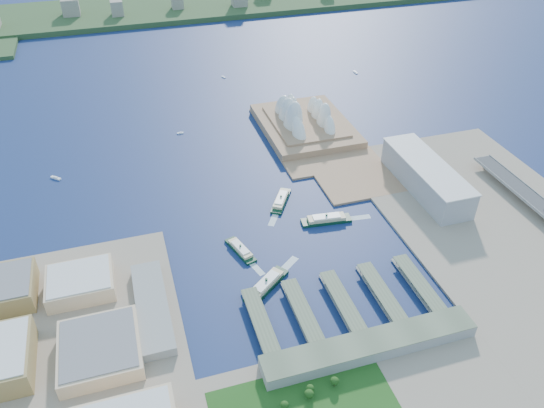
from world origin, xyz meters
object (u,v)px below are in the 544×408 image
object	(u,v)px
opera_house	(306,111)
ferry_b	(281,199)
ferry_a	(240,248)
ferry_c	(266,283)
toaster_building	(426,177)
ferry_d	(326,218)

from	to	relation	value
opera_house	ferry_b	size ratio (longest dim) A/B	3.33
ferry_a	ferry_c	xyz separation A→B (m)	(11.71, -61.25, 1.04)
toaster_building	ferry_c	world-z (taller)	toaster_building
ferry_b	ferry_d	xyz separation A→B (m)	(39.24, -53.82, 0.54)
toaster_building	ferry_b	world-z (taller)	toaster_building
opera_house	ferry_c	distance (m)	346.16
opera_house	ferry_c	bearing A→B (deg)	-116.63
ferry_b	ferry_d	world-z (taller)	ferry_d
ferry_d	ferry_b	bearing A→B (deg)	42.19
opera_house	ferry_c	size ratio (longest dim) A/B	3.00
toaster_building	ferry_d	world-z (taller)	toaster_building
ferry_a	ferry_b	bearing A→B (deg)	29.69
toaster_building	ferry_a	world-z (taller)	toaster_building
ferry_a	ferry_b	distance (m)	104.64
opera_house	toaster_building	world-z (taller)	opera_house
opera_house	ferry_c	xyz separation A→B (m)	(-154.73, -308.53, -26.33)
ferry_a	ferry_c	distance (m)	62.37
opera_house	ferry_b	world-z (taller)	opera_house
opera_house	ferry_b	distance (m)	197.44
toaster_building	ferry_b	size ratio (longest dim) A/B	2.87
toaster_building	ferry_d	bearing A→B (deg)	-170.23
ferry_b	ferry_c	size ratio (longest dim) A/B	0.90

